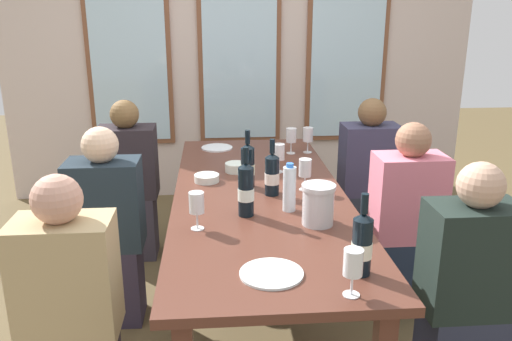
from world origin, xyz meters
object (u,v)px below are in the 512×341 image
object	(u,v)px
wine_glass_1	(353,265)
seated_person_0	(71,315)
tasting_bowl_0	(236,167)
wine_glass_2	(291,136)
seated_person_3	(405,225)
seated_person_4	(130,185)
metal_pitcher	(318,204)
tasting_bowl_1	(207,178)
wine_bottle_1	(272,174)
wine_glass_5	(279,153)
wine_bottle_0	(248,165)
wine_glass_4	(308,136)
wine_glass_3	(197,204)
seated_person_5	(368,182)
wine_bottle_3	(246,189)
seated_person_1	(466,294)
white_plate_0	(217,148)
dining_table	(260,206)
water_bottle	(289,188)
seated_person_2	(108,233)
wine_bottle_2	(362,244)
white_plate_1	(271,273)
wine_glass_0	(305,169)

from	to	relation	value
wine_glass_1	seated_person_0	xyz separation A→B (m)	(-1.05, 0.29, -0.33)
tasting_bowl_0	seated_person_0	xyz separation A→B (m)	(-0.71, -1.15, -0.24)
wine_glass_1	wine_glass_2	xyz separation A→B (m)	(0.05, 1.82, 0.00)
seated_person_3	seated_person_4	size ratio (longest dim) A/B	1.00
metal_pitcher	tasting_bowl_1	distance (m)	0.83
wine_bottle_1	wine_glass_5	world-z (taller)	wine_bottle_1
tasting_bowl_0	wine_bottle_0	bearing A→B (deg)	-79.03
metal_pitcher	wine_glass_4	distance (m)	1.22
wine_glass_3	seated_person_5	xyz separation A→B (m)	(1.14, 1.19, -0.34)
wine_bottle_0	wine_glass_5	world-z (taller)	wine_bottle_0
tasting_bowl_1	wine_bottle_3	bearing A→B (deg)	-69.63
metal_pitcher	seated_person_0	bearing A→B (deg)	-162.64
tasting_bowl_1	tasting_bowl_0	bearing A→B (deg)	44.96
wine_bottle_3	seated_person_1	bearing A→B (deg)	-25.38
seated_person_3	metal_pitcher	bearing A→B (deg)	-143.41
wine_bottle_0	tasting_bowl_1	bearing A→B (deg)	155.55
white_plate_0	wine_glass_5	distance (m)	0.69
tasting_bowl_1	seated_person_3	world-z (taller)	seated_person_3
dining_table	seated_person_1	xyz separation A→B (m)	(0.82, -0.73, -0.14)
white_plate_0	water_bottle	distance (m)	1.24
wine_glass_5	seated_person_2	distance (m)	1.07
water_bottle	tasting_bowl_1	bearing A→B (deg)	130.75
wine_glass_3	seated_person_3	world-z (taller)	seated_person_3
seated_person_3	seated_person_5	world-z (taller)	same
wine_bottle_0	water_bottle	xyz separation A→B (m)	(0.18, -0.37, -0.01)
wine_glass_4	seated_person_4	bearing A→B (deg)	177.98
tasting_bowl_0	wine_glass_4	distance (m)	0.64
tasting_bowl_1	wine_glass_5	distance (m)	0.46
wine_glass_3	seated_person_5	size ratio (longest dim) A/B	0.16
wine_bottle_2	wine_glass_3	bearing A→B (deg)	143.25
wine_bottle_3	wine_glass_1	xyz separation A→B (m)	(0.32, -0.75, -0.01)
wine_bottle_1	tasting_bowl_1	size ratio (longest dim) A/B	2.14
seated_person_0	metal_pitcher	bearing A→B (deg)	17.36
wine_bottle_2	wine_glass_2	bearing A→B (deg)	90.67
white_plate_1	tasting_bowl_0	world-z (taller)	tasting_bowl_0
water_bottle	wine_glass_1	xyz separation A→B (m)	(0.10, -0.80, 0.00)
wine_bottle_3	wine_glass_3	distance (m)	0.27
white_plate_0	seated_person_3	world-z (taller)	seated_person_3
wine_glass_4	seated_person_1	distance (m)	1.60
metal_pitcher	wine_bottle_2	xyz separation A→B (m)	(0.07, -0.47, 0.03)
wine_glass_1	wine_glass_0	bearing A→B (deg)	88.88
dining_table	wine_glass_4	xyz separation A→B (m)	(0.39, 0.78, 0.19)
metal_pitcher	seated_person_5	world-z (taller)	seated_person_5
tasting_bowl_0	wine_glass_2	distance (m)	0.55
dining_table	metal_pitcher	xyz separation A→B (m)	(0.23, -0.43, 0.17)
seated_person_2	seated_person_1	bearing A→B (deg)	-24.89
tasting_bowl_1	wine_glass_3	xyz separation A→B (m)	(-0.04, -0.66, 0.10)
seated_person_0	wine_glass_1	bearing A→B (deg)	-15.75
metal_pitcher	wine_glass_0	world-z (taller)	metal_pitcher
tasting_bowl_0	seated_person_1	size ratio (longest dim) A/B	0.12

